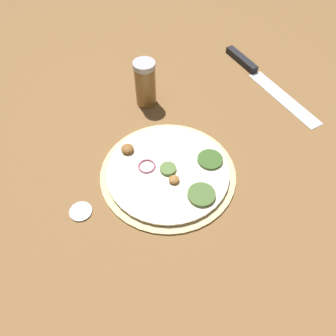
{
  "coord_description": "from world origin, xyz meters",
  "views": [
    {
      "loc": [
        0.07,
        -0.39,
        0.53
      ],
      "look_at": [
        0.0,
        0.0,
        0.02
      ],
      "focal_mm": 35.0,
      "sensor_mm": 36.0,
      "label": 1
    }
  ],
  "objects_px": {
    "pizza": "(169,172)",
    "loose_cap": "(81,211)",
    "knife": "(255,72)",
    "spice_jar": "(145,84)"
  },
  "relations": [
    {
      "from": "pizza",
      "to": "loose_cap",
      "type": "bearing_deg",
      "value": -140.82
    },
    {
      "from": "loose_cap",
      "to": "knife",
      "type": "bearing_deg",
      "value": 57.8
    },
    {
      "from": "pizza",
      "to": "loose_cap",
      "type": "xyz_separation_m",
      "value": [
        -0.14,
        -0.12,
        -0.0
      ]
    },
    {
      "from": "pizza",
      "to": "loose_cap",
      "type": "relative_size",
      "value": 6.51
    },
    {
      "from": "spice_jar",
      "to": "loose_cap",
      "type": "height_order",
      "value": "spice_jar"
    },
    {
      "from": "knife",
      "to": "spice_jar",
      "type": "distance_m",
      "value": 0.31
    },
    {
      "from": "pizza",
      "to": "knife",
      "type": "distance_m",
      "value": 0.4
    },
    {
      "from": "pizza",
      "to": "knife",
      "type": "height_order",
      "value": "pizza"
    },
    {
      "from": "knife",
      "to": "loose_cap",
      "type": "bearing_deg",
      "value": -72.44
    },
    {
      "from": "pizza",
      "to": "spice_jar",
      "type": "height_order",
      "value": "spice_jar"
    }
  ]
}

